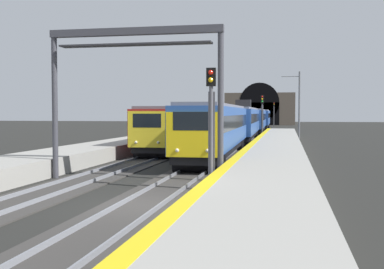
{
  "coord_description": "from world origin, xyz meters",
  "views": [
    {
      "loc": [
        -15.92,
        -4.91,
        3.28
      ],
      "look_at": [
        15.75,
        1.36,
        1.81
      ],
      "focal_mm": 44.96,
      "sensor_mm": 36.0,
      "label": 1
    }
  ],
  "objects": [
    {
      "name": "platform_right_edge_strip",
      "position": [
        0.0,
        -2.33,
        0.95
      ],
      "size": [
        112.0,
        0.5,
        0.01
      ],
      "primitive_type": "cube",
      "color": "yellow",
      "rests_on": "platform_right"
    },
    {
      "name": "railway_signal_mid",
      "position": [
        44.96,
        -1.85,
        3.3
      ],
      "size": [
        0.39,
        0.38,
        5.48
      ],
      "rotation": [
        0.0,
        0.0,
        3.14
      ],
      "color": "#38383D",
      "rests_on": "ground_plane"
    },
    {
      "name": "platform_right",
      "position": [
        0.0,
        -4.03,
        0.47
      ],
      "size": [
        112.0,
        3.91,
        0.94
      ],
      "primitive_type": "cube",
      "color": "#9E9B93",
      "rests_on": "ground_plane"
    },
    {
      "name": "track_adjacent_line",
      "position": [
        0.0,
        4.59,
        0.04
      ],
      "size": [
        160.0,
        2.95,
        0.21
      ],
      "color": "#383533",
      "rests_on": "ground_plane"
    },
    {
      "name": "railway_signal_near",
      "position": [
        3.63,
        -1.85,
        3.0
      ],
      "size": [
        0.39,
        0.38,
        5.11
      ],
      "rotation": [
        0.0,
        0.0,
        3.14
      ],
      "color": "#4C4C54",
      "rests_on": "ground_plane"
    },
    {
      "name": "overhead_signal_gantry",
      "position": [
        6.27,
        2.29,
        5.52
      ],
      "size": [
        0.7,
        8.62,
        7.34
      ],
      "color": "#3F3F47",
      "rests_on": "ground_plane"
    },
    {
      "name": "train_main_approaching",
      "position": [
        49.31,
        -0.0,
        2.22
      ],
      "size": [
        82.99,
        3.25,
        4.74
      ],
      "rotation": [
        0.0,
        0.0,
        3.16
      ],
      "color": "#264C99",
      "rests_on": "ground_plane"
    },
    {
      "name": "ground_plane",
      "position": [
        0.0,
        0.0,
        0.0
      ],
      "size": [
        320.0,
        320.0,
        0.0
      ],
      "primitive_type": "plane",
      "color": "black"
    },
    {
      "name": "catenary_mast_near",
      "position": [
        45.24,
        -6.35,
        4.31
      ],
      "size": [
        0.22,
        2.33,
        8.37
      ],
      "color": "#595B60",
      "rests_on": "ground_plane"
    },
    {
      "name": "track_main_line",
      "position": [
        0.0,
        0.0,
        0.04
      ],
      "size": [
        160.0,
        3.0,
        0.21
      ],
      "color": "#383533",
      "rests_on": "ground_plane"
    },
    {
      "name": "train_adjacent_platform",
      "position": [
        45.9,
        4.59,
        2.16
      ],
      "size": [
        61.42,
        3.3,
        4.63
      ],
      "rotation": [
        0.0,
        0.0,
        3.17
      ],
      "color": "maroon",
      "rests_on": "ground_plane"
    },
    {
      "name": "railway_signal_far",
      "position": [
        99.16,
        -1.85,
        3.32
      ],
      "size": [
        0.39,
        0.38,
        5.72
      ],
      "rotation": [
        0.0,
        0.0,
        3.14
      ],
      "color": "#38383D",
      "rests_on": "ground_plane"
    },
    {
      "name": "tunnel_portal",
      "position": [
        113.17,
        2.29,
        4.31
      ],
      "size": [
        2.77,
        18.57,
        11.19
      ],
      "color": "#51473D",
      "rests_on": "ground_plane"
    }
  ]
}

